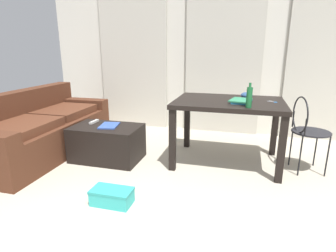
% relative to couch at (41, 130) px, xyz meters
% --- Properties ---
extents(ground_plane, '(7.75, 7.75, 0.00)m').
position_rel_couch_xyz_m(ground_plane, '(2.16, -0.33, -0.31)').
color(ground_plane, '#B2A893').
extents(wall_back, '(5.85, 0.10, 2.70)m').
position_rel_couch_xyz_m(wall_back, '(2.16, 1.68, 1.04)').
color(wall_back, silver).
rests_on(wall_back, ground).
extents(curtains, '(4.16, 0.03, 2.26)m').
position_rel_couch_xyz_m(curtains, '(2.16, 1.60, 0.82)').
color(curtains, beige).
rests_on(curtains, ground).
extents(couch, '(0.87, 2.04, 0.81)m').
position_rel_couch_xyz_m(couch, '(0.00, 0.00, 0.00)').
color(couch, '#4C2819').
rests_on(couch, ground).
extents(coffee_table, '(0.82, 0.53, 0.43)m').
position_rel_couch_xyz_m(coffee_table, '(0.94, 0.03, -0.10)').
color(coffee_table, black).
rests_on(coffee_table, ground).
extents(craft_table, '(1.23, 0.90, 0.76)m').
position_rel_couch_xyz_m(craft_table, '(2.35, 0.34, 0.35)').
color(craft_table, black).
rests_on(craft_table, ground).
extents(wire_chair, '(0.40, 0.43, 0.85)m').
position_rel_couch_xyz_m(wire_chair, '(3.19, 0.31, 0.22)').
color(wire_chair, black).
rests_on(wire_chair, ground).
extents(bottle_near, '(0.06, 0.06, 0.25)m').
position_rel_couch_xyz_m(bottle_near, '(2.57, -0.01, 0.55)').
color(bottle_near, '#195B2D').
rests_on(bottle_near, craft_table).
extents(bowl, '(0.14, 0.14, 0.07)m').
position_rel_couch_xyz_m(bowl, '(2.55, 0.54, 0.48)').
color(bowl, '#2D4C7A').
rests_on(bowl, craft_table).
extents(book_stack, '(0.26, 0.32, 0.03)m').
position_rel_couch_xyz_m(book_stack, '(2.49, 0.25, 0.46)').
color(book_stack, '#1E668C').
rests_on(book_stack, craft_table).
extents(scissors, '(0.11, 0.10, 0.00)m').
position_rel_couch_xyz_m(scissors, '(2.84, 0.38, 0.45)').
color(scissors, '#9EA0A5').
rests_on(scissors, craft_table).
extents(tv_remote_primary, '(0.04, 0.17, 0.03)m').
position_rel_couch_xyz_m(tv_remote_primary, '(0.71, 0.13, 0.13)').
color(tv_remote_primary, '#B7B7B2').
rests_on(tv_remote_primary, coffee_table).
extents(magazine, '(0.25, 0.32, 0.01)m').
position_rel_couch_xyz_m(magazine, '(0.97, 0.04, 0.12)').
color(magazine, '#33519E').
rests_on(magazine, coffee_table).
extents(shoebox, '(0.36, 0.20, 0.14)m').
position_rel_couch_xyz_m(shoebox, '(1.45, -0.90, -0.24)').
color(shoebox, '#33B2AD').
rests_on(shoebox, ground).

